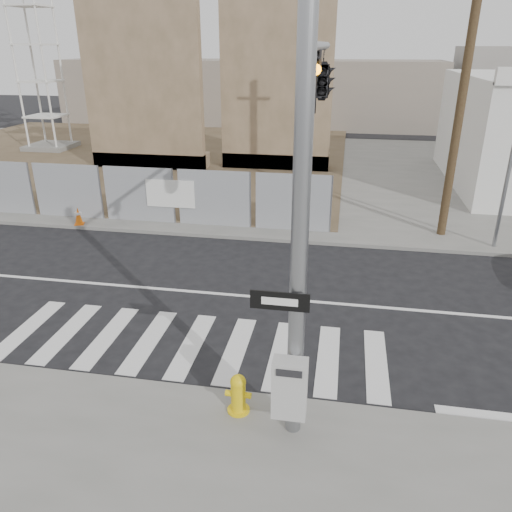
% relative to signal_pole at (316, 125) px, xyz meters
% --- Properties ---
extents(ground, '(100.00, 100.00, 0.00)m').
position_rel_signal_pole_xyz_m(ground, '(-2.49, 2.05, -4.78)').
color(ground, black).
rests_on(ground, ground).
extents(sidewalk_far, '(50.00, 20.00, 0.12)m').
position_rel_signal_pole_xyz_m(sidewalk_far, '(-2.49, 16.05, -4.72)').
color(sidewalk_far, slate).
rests_on(sidewalk_far, ground).
extents(signal_pole, '(0.96, 5.87, 7.00)m').
position_rel_signal_pole_xyz_m(signal_pole, '(0.00, 0.00, 0.00)').
color(signal_pole, gray).
rests_on(signal_pole, sidewalk_near).
extents(concrete_wall_left, '(6.00, 1.30, 8.00)m').
position_rel_signal_pole_xyz_m(concrete_wall_left, '(-9.49, 15.13, -1.40)').
color(concrete_wall_left, brown).
rests_on(concrete_wall_left, sidewalk_far).
extents(concrete_wall_right, '(5.50, 1.30, 8.00)m').
position_rel_signal_pole_xyz_m(concrete_wall_right, '(-2.99, 16.13, -1.40)').
color(concrete_wall_right, brown).
rests_on(concrete_wall_right, sidewalk_far).
extents(utility_pole_right, '(1.60, 0.28, 10.00)m').
position_rel_signal_pole_xyz_m(utility_pole_right, '(4.01, 7.55, 0.42)').
color(utility_pole_right, '#453720').
rests_on(utility_pole_right, sidewalk_far).
extents(fire_hydrant, '(0.47, 0.42, 0.76)m').
position_rel_signal_pole_xyz_m(fire_hydrant, '(-0.99, -2.50, -4.29)').
color(fire_hydrant, yellow).
rests_on(fire_hydrant, sidewalk_near).
extents(traffic_cone_c, '(0.42, 0.42, 0.64)m').
position_rel_signal_pole_xyz_m(traffic_cone_c, '(-8.77, 6.27, -4.35)').
color(traffic_cone_c, '#DF5E0B').
rests_on(traffic_cone_c, sidewalk_far).
extents(traffic_cone_d, '(0.42, 0.42, 0.80)m').
position_rel_signal_pole_xyz_m(traffic_cone_d, '(-1.83, 7.27, -4.27)').
color(traffic_cone_d, '#FF4E0D').
rests_on(traffic_cone_d, sidewalk_far).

